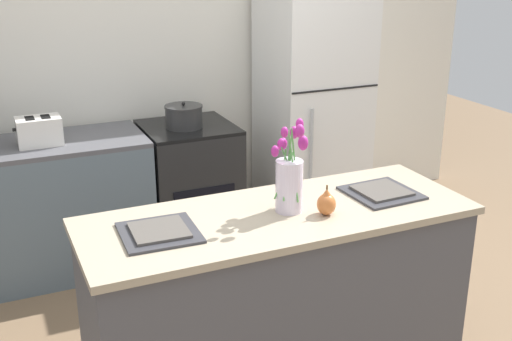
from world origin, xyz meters
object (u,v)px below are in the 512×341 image
Objects in this scene: refrigerator at (312,110)px; cooking_pot at (184,116)px; stove_range at (190,187)px; toaster at (39,131)px; plate_setting_right at (382,192)px; plate_setting_left at (159,232)px; flower_vase at (289,179)px; pear_figurine at (326,203)px.

refrigerator is 7.11× the size of cooking_pot.
stove_range is at bearing -179.96° from refrigerator.
toaster and cooking_pot have the same top height.
refrigerator is 1.68m from plate_setting_right.
refrigerator is 6.39× the size of toaster.
toaster reaches higher than stove_range.
stove_range is 1.79m from plate_setting_left.
flower_vase is at bearing -90.44° from cooking_pot.
plate_setting_right is at bearing -47.81° from toaster.
cooking_pot is (0.92, 0.01, -0.01)m from toaster.
refrigerator is 2.27m from plate_setting_left.
toaster is at bearing 122.06° from pear_figurine.
flower_vase is (-0.05, -1.60, 0.61)m from stove_range.
stove_range is 0.49× the size of refrigerator.
stove_range is 6.28× the size of pear_figurine.
cooking_pot is (0.01, 1.56, -0.09)m from flower_vase.
pear_figurine is 0.56× the size of cooking_pot.
plate_setting_right is (0.45, -1.60, 0.46)m from stove_range.
cooking_pot is (-0.04, -0.03, 0.52)m from stove_range.
refrigerator is 4.18× the size of flower_vase.
pear_figurine is (0.13, -0.11, -0.10)m from flower_vase.
refrigerator is 12.74× the size of pear_figurine.
stove_range is 1.05m from refrigerator.
toaster is 1.11× the size of cooking_pot.
plate_setting_left is at bearing -79.05° from toaster.
plate_setting_right is at bearing -0.68° from flower_vase.
cooking_pot reaches higher than plate_setting_right.
stove_range is at bearing 88.29° from flower_vase.
pear_figurine is (0.08, -1.71, 0.51)m from stove_range.
plate_setting_left is 1.59m from toaster.
stove_range is at bearing 67.77° from plate_setting_left.
stove_range is 1.78m from pear_figurine.
stove_range is 2.67× the size of plate_setting_right.
toaster reaches higher than plate_setting_left.
stove_range is 1.71m from flower_vase.
pear_figurine is at bearing -164.26° from plate_setting_right.
plate_setting_left is 1.18× the size of toaster.
refrigerator is at bearing 0.04° from stove_range.
flower_vase reaches higher than cooking_pot.
plate_setting_right is 2.10m from toaster.
refrigerator reaches higher than stove_range.
toaster is (-1.91, -0.05, 0.07)m from refrigerator.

